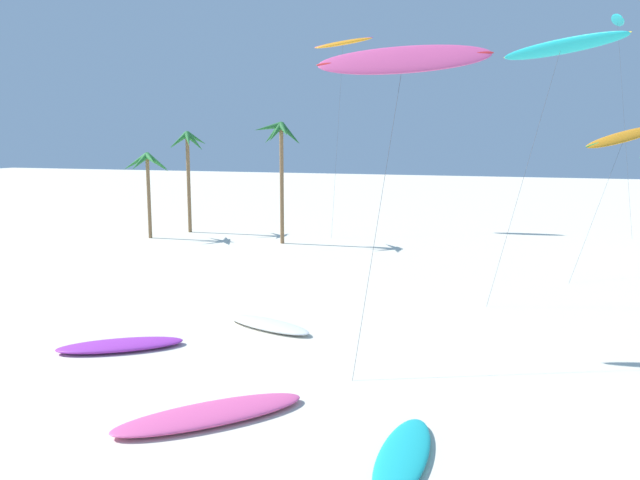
% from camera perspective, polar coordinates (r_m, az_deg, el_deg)
% --- Properties ---
extents(palm_tree_0, '(4.57, 4.83, 7.83)m').
position_cam_1_polar(palm_tree_0, '(60.45, -15.03, 6.39)').
color(palm_tree_0, olive).
rests_on(palm_tree_0, ground).
extents(palm_tree_1, '(3.79, 3.97, 9.76)m').
position_cam_1_polar(palm_tree_1, '(63.35, -11.68, 7.87)').
color(palm_tree_1, olive).
rests_on(palm_tree_1, ground).
extents(palm_tree_2, '(4.18, 4.32, 10.48)m').
position_cam_1_polar(palm_tree_2, '(55.31, -3.53, 8.70)').
color(palm_tree_2, olive).
rests_on(palm_tree_2, ground).
extents(flying_kite_0, '(7.05, 7.49, 14.76)m').
position_cam_1_polar(flying_kite_0, '(39.61, 20.63, 15.78)').
color(flying_kite_0, '#19B2B7').
rests_on(flying_kite_0, ground).
extents(flying_kite_1, '(2.84, 7.13, 20.81)m').
position_cam_1_polar(flying_kite_1, '(68.23, 24.93, 17.29)').
color(flying_kite_1, '#19B2B7').
rests_on(flying_kite_1, ground).
extents(flying_kite_2, '(7.43, 6.48, 13.22)m').
position_cam_1_polar(flying_kite_2, '(28.24, 7.41, 15.61)').
color(flying_kite_2, '#EA5193').
rests_on(flying_kite_2, ground).
extents(flying_kite_3, '(6.02, 8.37, 19.17)m').
position_cam_1_polar(flying_kite_3, '(66.45, 2.07, 17.10)').
color(flying_kite_3, orange).
rests_on(flying_kite_3, ground).
extents(flying_kite_6, '(6.79, 12.89, 10.39)m').
position_cam_1_polar(flying_kite_6, '(52.50, 25.44, 8.31)').
color(flying_kite_6, orange).
rests_on(flying_kite_6, ground).
extents(grounded_kite_0, '(5.18, 2.99, 0.36)m').
position_cam_1_polar(grounded_kite_0, '(31.26, -4.64, -7.50)').
color(grounded_kite_0, white).
rests_on(grounded_kite_0, ground).
extents(grounded_kite_1, '(5.77, 5.92, 0.36)m').
position_cam_1_polar(grounded_kite_1, '(21.91, -9.71, -14.98)').
color(grounded_kite_1, '#EA5193').
rests_on(grounded_kite_1, ground).
extents(grounded_kite_2, '(1.54, 5.09, 0.30)m').
position_cam_1_polar(grounded_kite_2, '(19.30, 7.39, -18.51)').
color(grounded_kite_2, '#19B2B7').
rests_on(grounded_kite_2, ground).
extents(grounded_kite_3, '(5.37, 4.41, 0.37)m').
position_cam_1_polar(grounded_kite_3, '(29.48, -17.31, -8.90)').
color(grounded_kite_3, purple).
rests_on(grounded_kite_3, ground).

